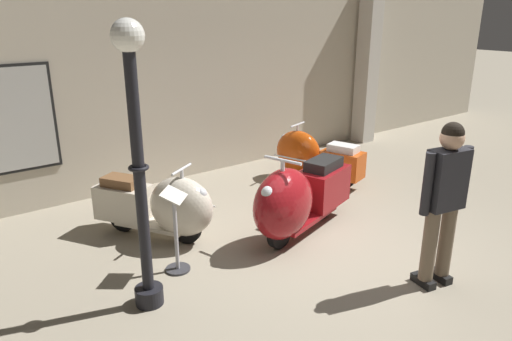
{
  "coord_description": "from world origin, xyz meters",
  "views": [
    {
      "loc": [
        -3.87,
        -3.47,
        2.8
      ],
      "look_at": [
        0.01,
        1.67,
        0.6
      ],
      "focal_mm": 33.42,
      "sensor_mm": 36.0,
      "label": 1
    }
  ],
  "objects_px": {
    "scooter_1": "(296,199)",
    "lamppost": "(138,159)",
    "scooter_2": "(311,156)",
    "visitor_1": "(444,194)",
    "info_stanchion": "(176,238)",
    "scooter_0": "(163,206)"
  },
  "relations": [
    {
      "from": "info_stanchion",
      "to": "scooter_0",
      "type": "bearing_deg",
      "value": 72.99
    },
    {
      "from": "scooter_2",
      "to": "lamppost",
      "type": "distance_m",
      "value": 4.23
    },
    {
      "from": "scooter_1",
      "to": "scooter_2",
      "type": "relative_size",
      "value": 1.19
    },
    {
      "from": "visitor_1",
      "to": "lamppost",
      "type": "bearing_deg",
      "value": 71.33
    },
    {
      "from": "visitor_1",
      "to": "info_stanchion",
      "type": "relative_size",
      "value": 1.83
    },
    {
      "from": "scooter_2",
      "to": "scooter_0",
      "type": "bearing_deg",
      "value": 81.55
    },
    {
      "from": "scooter_1",
      "to": "scooter_2",
      "type": "bearing_deg",
      "value": -155.0
    },
    {
      "from": "scooter_2",
      "to": "visitor_1",
      "type": "bearing_deg",
      "value": 142.42
    },
    {
      "from": "scooter_1",
      "to": "lamppost",
      "type": "distance_m",
      "value": 2.38
    },
    {
      "from": "scooter_2",
      "to": "scooter_1",
      "type": "bearing_deg",
      "value": 114.35
    },
    {
      "from": "visitor_1",
      "to": "info_stanchion",
      "type": "distance_m",
      "value": 2.86
    },
    {
      "from": "scooter_0",
      "to": "lamppost",
      "type": "relative_size",
      "value": 0.59
    },
    {
      "from": "scooter_2",
      "to": "lamppost",
      "type": "relative_size",
      "value": 0.6
    },
    {
      "from": "scooter_1",
      "to": "scooter_2",
      "type": "xyz_separation_m",
      "value": [
        1.6,
        1.42,
        -0.08
      ]
    },
    {
      "from": "scooter_2",
      "to": "info_stanchion",
      "type": "relative_size",
      "value": 1.69
    },
    {
      "from": "scooter_0",
      "to": "lamppost",
      "type": "xyz_separation_m",
      "value": [
        -0.77,
        -1.19,
        1.06
      ]
    },
    {
      "from": "lamppost",
      "to": "scooter_1",
      "type": "bearing_deg",
      "value": 6.15
    },
    {
      "from": "scooter_0",
      "to": "scooter_2",
      "type": "distance_m",
      "value": 3.01
    },
    {
      "from": "lamppost",
      "to": "info_stanchion",
      "type": "distance_m",
      "value": 1.3
    },
    {
      "from": "info_stanchion",
      "to": "scooter_1",
      "type": "bearing_deg",
      "value": -5.97
    },
    {
      "from": "visitor_1",
      "to": "info_stanchion",
      "type": "xyz_separation_m",
      "value": [
        -2.06,
        1.89,
        -0.63
      ]
    },
    {
      "from": "scooter_2",
      "to": "visitor_1",
      "type": "relative_size",
      "value": 0.92
    }
  ]
}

